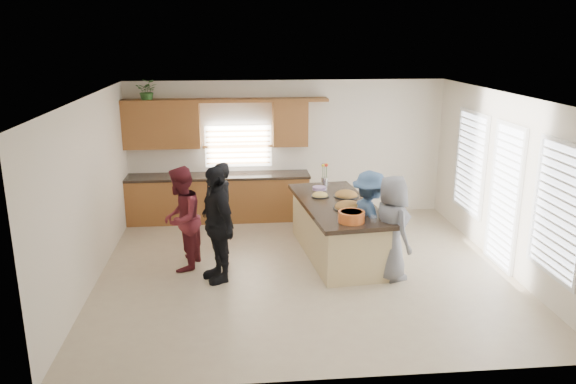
{
  "coord_description": "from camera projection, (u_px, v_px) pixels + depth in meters",
  "views": [
    {
      "loc": [
        -1.05,
        -8.36,
        3.7
      ],
      "look_at": [
        -0.2,
        0.6,
        1.15
      ],
      "focal_mm": 35.0,
      "sensor_mm": 36.0,
      "label": 1
    }
  ],
  "objects": [
    {
      "name": "floor",
      "position": [
        304.0,
        270.0,
        9.11
      ],
      "size": [
        6.5,
        6.5,
        0.0
      ],
      "primitive_type": "plane",
      "color": "#C7B694",
      "rests_on": "ground"
    },
    {
      "name": "flower_vase",
      "position": [
        325.0,
        174.0,
        10.53
      ],
      "size": [
        0.14,
        0.14,
        0.41
      ],
      "color": "silver",
      "rests_on": "island"
    },
    {
      "name": "woman_right_front",
      "position": [
        391.0,
        228.0,
        8.61
      ],
      "size": [
        0.73,
        0.92,
        1.65
      ],
      "primitive_type": "imported",
      "rotation": [
        0.0,
        0.0,
        1.85
      ],
      "color": "slate",
      "rests_on": "ground"
    },
    {
      "name": "woman_right_back",
      "position": [
        370.0,
        220.0,
        8.99
      ],
      "size": [
        0.86,
        1.17,
        1.62
      ],
      "primitive_type": "imported",
      "rotation": [
        0.0,
        0.0,
        1.84
      ],
      "color": "#39567D",
      "rests_on": "ground"
    },
    {
      "name": "platter_mid",
      "position": [
        346.0,
        195.0,
        9.78
      ],
      "size": [
        0.44,
        0.44,
        0.18
      ],
      "color": "black",
      "rests_on": "island"
    },
    {
      "name": "room_shell",
      "position": [
        305.0,
        155.0,
        8.59
      ],
      "size": [
        6.52,
        6.02,
        2.81
      ],
      "color": "silver",
      "rests_on": "ground"
    },
    {
      "name": "back_cabinetry",
      "position": [
        216.0,
        176.0,
        11.35
      ],
      "size": [
        4.08,
        0.66,
        2.46
      ],
      "color": "#99642C",
      "rests_on": "ground"
    },
    {
      "name": "platter_front",
      "position": [
        348.0,
        207.0,
        9.11
      ],
      "size": [
        0.5,
        0.5,
        0.2
      ],
      "color": "black",
      "rests_on": "island"
    },
    {
      "name": "salad_bowl",
      "position": [
        351.0,
        216.0,
        8.46
      ],
      "size": [
        0.4,
        0.4,
        0.17
      ],
      "color": "orange",
      "rests_on": "island"
    },
    {
      "name": "plate_stack",
      "position": [
        319.0,
        188.0,
        10.23
      ],
      "size": [
        0.25,
        0.25,
        0.05
      ],
      "primitive_type": "cylinder",
      "color": "#A883BF",
      "rests_on": "island"
    },
    {
      "name": "clear_cup",
      "position": [
        373.0,
        219.0,
        8.47
      ],
      "size": [
        0.09,
        0.09,
        0.1
      ],
      "primitive_type": "cylinder",
      "color": "white",
      "rests_on": "island"
    },
    {
      "name": "right_wall_glazing",
      "position": [
        507.0,
        187.0,
        8.91
      ],
      "size": [
        0.06,
        4.0,
        2.25
      ],
      "color": "white",
      "rests_on": "ground"
    },
    {
      "name": "potted_plant",
      "position": [
        147.0,
        91.0,
        10.85
      ],
      "size": [
        0.45,
        0.4,
        0.45
      ],
      "primitive_type": "imported",
      "rotation": [
        0.0,
        0.0,
        -0.13
      ],
      "color": "#356729",
      "rests_on": "back_cabinetry"
    },
    {
      "name": "platter_back",
      "position": [
        320.0,
        196.0,
        9.77
      ],
      "size": [
        0.31,
        0.31,
        0.13
      ],
      "color": "black",
      "rests_on": "island"
    },
    {
      "name": "woman_left_front",
      "position": [
        217.0,
        224.0,
        8.53
      ],
      "size": [
        0.82,
        1.15,
        1.81
      ],
      "primitive_type": "imported",
      "rotation": [
        0.0,
        0.0,
        -1.17
      ],
      "color": "black",
      "rests_on": "ground"
    },
    {
      "name": "woman_left_mid",
      "position": [
        181.0,
        219.0,
        8.96
      ],
      "size": [
        0.8,
        0.94,
        1.69
      ],
      "primitive_type": "imported",
      "rotation": [
        0.0,
        0.0,
        -1.78
      ],
      "color": "maroon",
      "rests_on": "ground"
    },
    {
      "name": "island",
      "position": [
        337.0,
        230.0,
        9.59
      ],
      "size": [
        1.43,
        2.81,
        0.95
      ],
      "rotation": [
        0.0,
        0.0,
        0.11
      ],
      "color": "#D0B981",
      "rests_on": "ground"
    },
    {
      "name": "woman_left_back",
      "position": [
        221.0,
        208.0,
        9.66
      ],
      "size": [
        0.59,
        0.69,
        1.6
      ],
      "primitive_type": "imported",
      "rotation": [
        0.0,
        0.0,
        -1.13
      ],
      "color": "black",
      "rests_on": "ground"
    }
  ]
}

